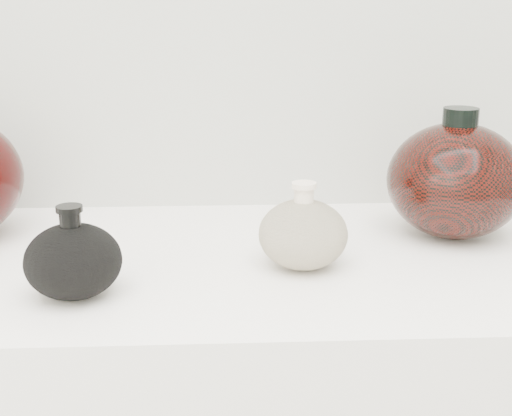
{
  "coord_description": "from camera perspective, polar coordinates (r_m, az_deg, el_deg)",
  "views": [
    {
      "loc": [
        -0.02,
        0.04,
        1.24
      ],
      "look_at": [
        0.02,
        0.92,
        0.98
      ],
      "focal_mm": 50.0,
      "sensor_mm": 36.0,
      "label": 1
    }
  ],
  "objects": [
    {
      "name": "right_round_pot",
      "position": [
        1.07,
        15.67,
        2.17
      ],
      "size": [
        0.25,
        0.25,
        0.19
      ],
      "color": "black",
      "rests_on": "display_counter"
    },
    {
      "name": "black_gourd_vase",
      "position": [
        0.86,
        -14.42,
        -4.07
      ],
      "size": [
        0.12,
        0.12,
        0.11
      ],
      "color": "black",
      "rests_on": "display_counter"
    },
    {
      "name": "cream_gourd_vase",
      "position": [
        0.92,
        3.79,
        -2.05
      ],
      "size": [
        0.14,
        0.14,
        0.11
      ],
      "color": "beige",
      "rests_on": "display_counter"
    }
  ]
}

